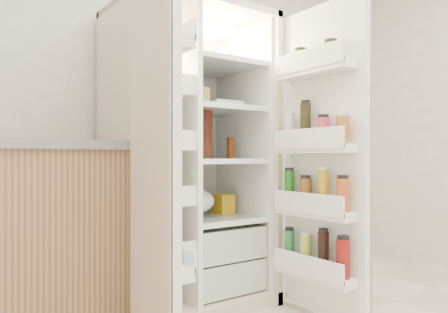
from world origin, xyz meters
TOP-DOWN VIEW (x-y plane):
  - wall_back at (0.00, 2.00)m, footprint 4.00×0.02m
  - refrigerator at (-0.18, 1.65)m, footprint 0.92×0.70m
  - freezer_door at (-0.69, 1.05)m, footprint 0.15×0.40m
  - fridge_door at (0.29, 0.96)m, footprint 0.17×0.58m

SIDE VIEW (x-z plane):
  - refrigerator at x=-0.18m, z-range -0.16..1.64m
  - fridge_door at x=0.29m, z-range 0.01..1.73m
  - freezer_door at x=-0.69m, z-range 0.03..1.75m
  - wall_back at x=0.00m, z-range 0.00..2.70m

